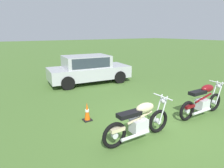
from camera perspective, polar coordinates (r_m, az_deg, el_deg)
name	(u,v)px	position (r m, az deg, el deg)	size (l,w,h in m)	color
ground_plane	(165,122)	(6.07, 15.29, -10.77)	(120.00, 120.00, 0.00)	#476B2D
motorcycle_cream	(139,122)	(4.85, 7.97, -10.93)	(2.00, 0.64, 1.02)	black
motorcycle_maroon	(203,101)	(6.76, 25.12, -4.49)	(2.01, 0.64, 1.02)	black
car_silver	(88,68)	(10.15, -7.05, 4.76)	(4.28, 2.16, 1.43)	#B2B5BA
traffic_cone	(87,112)	(5.91, -7.33, -8.22)	(0.25, 0.25, 0.58)	#EA590F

